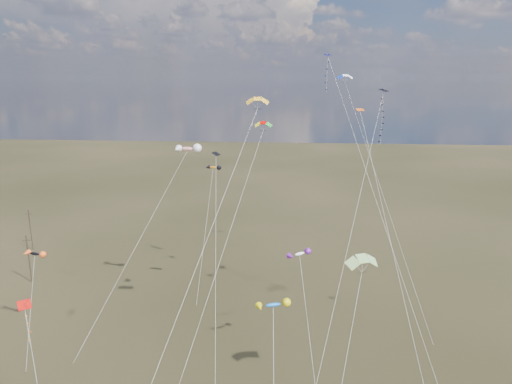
# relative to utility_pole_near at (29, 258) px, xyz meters

# --- Properties ---
(utility_pole_near) EXTENTS (1.40, 0.20, 8.00)m
(utility_pole_near) POSITION_rel_utility_pole_near_xyz_m (0.00, 0.00, 0.00)
(utility_pole_near) COLOR black
(utility_pole_near) RESTS_ON ground
(utility_pole_far) EXTENTS (1.40, 0.20, 8.00)m
(utility_pole_far) POSITION_rel_utility_pole_near_xyz_m (-8.00, 14.00, 0.00)
(utility_pole_far) COLOR black
(utility_pole_far) RESTS_ON ground
(diamond_black_high) EXTENTS (10.46, 25.42, 31.18)m
(diamond_black_high) POSITION_rel_utility_pole_near_xyz_m (52.78, -8.63, 22.22)
(diamond_black_high) COLOR black
(diamond_black_high) RESTS_ON ground
(diamond_navy_tall) EXTENTS (12.53, 18.90, 35.40)m
(diamond_navy_tall) POSITION_rel_utility_pole_near_xyz_m (47.44, -7.00, 26.33)
(diamond_navy_tall) COLOR #10104C
(diamond_navy_tall) RESTS_ON ground
(diamond_black_mid) EXTENTS (3.13, 18.56, 23.50)m
(diamond_black_mid) POSITION_rel_utility_pole_near_xyz_m (33.55, -15.17, 12.51)
(diamond_black_mid) COLOR black
(diamond_black_mid) RESTS_ON ground
(diamond_red_low) EXTENTS (5.30, 6.78, 12.27)m
(diamond_red_low) POSITION_rel_utility_pole_near_xyz_m (18.00, -29.24, 5.68)
(diamond_red_low) COLOR #AF0E09
(diamond_red_low) RESTS_ON ground
(diamond_orange_center) EXTENTS (6.49, 19.88, 28.94)m
(diamond_orange_center) POSITION_rel_utility_pole_near_xyz_m (52.11, -15.77, 15.73)
(diamond_orange_center) COLOR #E95C14
(diamond_orange_center) RESTS_ON ground
(parafoil_yellow) EXTENTS (11.32, 25.44, 30.89)m
(parafoil_yellow) POSITION_rel_utility_pole_near_xyz_m (38.44, -16.29, 26.02)
(parafoil_yellow) COLOR gold
(parafoil_yellow) RESTS_ON ground
(parafoil_blue_white) EXTENTS (11.26, 25.19, 33.46)m
(parafoil_blue_white) POSITION_rel_utility_pole_near_xyz_m (50.53, 10.86, 28.55)
(parafoil_blue_white) COLOR #0D38D0
(parafoil_blue_white) RESTS_ON ground
(parafoil_striped) EXTENTS (5.45, 11.32, 17.08)m
(parafoil_striped) POSITION_rel_utility_pole_near_xyz_m (49.05, -25.64, 12.21)
(parafoil_striped) COLOR #F8F715
(parafoil_striped) RESTS_ON ground
(parafoil_tricolor) EXTENTS (8.91, 22.86, 27.39)m
(parafoil_tricolor) POSITION_rel_utility_pole_near_xyz_m (38.40, -6.86, 22.54)
(parafoil_tricolor) COLOR yellow
(parafoil_tricolor) RESTS_ON ground
(novelty_black_orange) EXTENTS (3.97, 9.03, 11.56)m
(novelty_black_orange) POSITION_rel_utility_pole_near_xyz_m (10.37, -14.68, 6.97)
(novelty_black_orange) COLOR black
(novelty_black_orange) RESTS_ON ground
(novelty_orange_black) EXTENTS (2.74, 14.64, 18.52)m
(novelty_orange_black) POSITION_rel_utility_pole_near_xyz_m (29.13, 7.76, 13.89)
(novelty_orange_black) COLOR orange
(novelty_orange_black) RESTS_ON ground
(novelty_white_purple) EXTENTS (3.42, 8.30, 14.02)m
(novelty_white_purple) POSITION_rel_utility_pole_near_xyz_m (43.38, -18.18, 9.46)
(novelty_white_purple) COLOR white
(novelty_white_purple) RESTS_ON ground
(novelty_redwhite_stripe) EXTENTS (12.17, 18.19, 23.61)m
(novelty_redwhite_stripe) POSITION_rel_utility_pole_near_xyz_m (27.60, -3.58, 18.74)
(novelty_redwhite_stripe) COLOR red
(novelty_redwhite_stripe) RESTS_ON ground
(novelty_blue_yellow) EXTENTS (2.61, 10.54, 15.06)m
(novelty_blue_yellow) POSITION_rel_utility_pole_near_xyz_m (41.14, -32.10, 10.49)
(novelty_blue_yellow) COLOR blue
(novelty_blue_yellow) RESTS_ON ground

